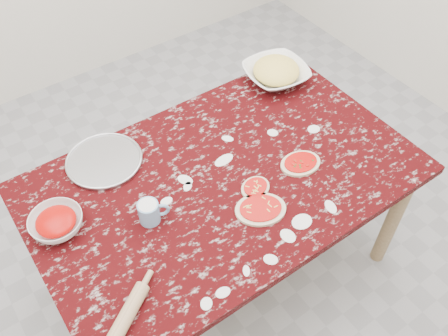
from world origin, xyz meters
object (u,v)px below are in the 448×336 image
(pizza_tray, at_px, (104,161))
(flour_mug, at_px, (150,212))
(sauce_bowl, at_px, (57,223))
(cheese_bowl, at_px, (276,74))
(rolling_pin, at_px, (125,319))
(worktable, at_px, (224,188))

(pizza_tray, xyz_separation_m, flour_mug, (0.02, -0.38, 0.04))
(pizza_tray, relative_size, sauce_bowl, 1.57)
(pizza_tray, xyz_separation_m, sauce_bowl, (-0.29, -0.21, 0.03))
(cheese_bowl, bearing_deg, rolling_pin, -149.59)
(worktable, xyz_separation_m, pizza_tray, (-0.37, 0.36, 0.09))
(pizza_tray, relative_size, flour_mug, 2.69)
(sauce_bowl, xyz_separation_m, flour_mug, (0.31, -0.17, 0.02))
(sauce_bowl, xyz_separation_m, cheese_bowl, (1.25, 0.23, 0.01))
(flour_mug, xyz_separation_m, rolling_pin, (-0.27, -0.32, -0.02))
(cheese_bowl, relative_size, rolling_pin, 1.20)
(rolling_pin, bearing_deg, pizza_tray, 69.67)
(pizza_tray, distance_m, flour_mug, 0.38)
(worktable, bearing_deg, pizza_tray, 136.16)
(rolling_pin, bearing_deg, worktable, 28.05)
(worktable, relative_size, rolling_pin, 6.21)
(worktable, xyz_separation_m, cheese_bowl, (0.58, 0.38, 0.12))
(cheese_bowl, height_order, flour_mug, flour_mug)
(pizza_tray, height_order, rolling_pin, rolling_pin)
(pizza_tray, distance_m, cheese_bowl, 0.96)
(pizza_tray, bearing_deg, cheese_bowl, 0.98)
(cheese_bowl, xyz_separation_m, flour_mug, (-0.94, -0.40, 0.01))
(pizza_tray, height_order, cheese_bowl, cheese_bowl)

